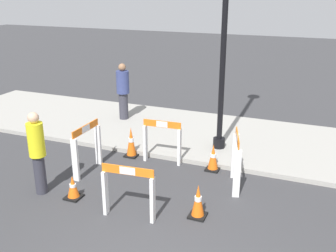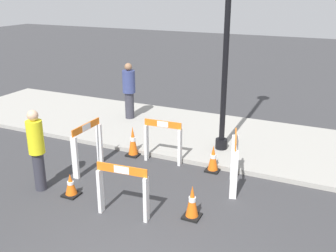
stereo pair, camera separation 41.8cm
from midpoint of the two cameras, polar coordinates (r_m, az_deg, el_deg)
sidewalk_slab at (r=10.31m, az=12.39°, el=-2.26°), size 18.00×3.52×0.11m
barricade_0 at (r=6.84m, az=-4.86°, el=-9.09°), size 0.94×0.21×0.98m
barricade_1 at (r=7.83m, az=11.13°, el=-4.93°), size 0.36×0.87×1.13m
barricade_2 at (r=8.85m, az=0.61°, el=-2.06°), size 0.88×0.18×1.01m
barricade_3 at (r=8.60m, az=-10.27°, el=-2.74°), size 0.13×0.94×1.08m
traffic_cone_0 at (r=7.79m, az=-12.44°, el=-8.41°), size 0.30×0.30×0.46m
traffic_cone_1 at (r=9.30m, az=-3.84°, el=-2.29°), size 0.30×0.30×0.73m
traffic_cone_2 at (r=8.62m, az=7.95°, el=-4.76°), size 0.30×0.30×0.60m
traffic_cone_3 at (r=6.93m, az=5.32°, el=-11.00°), size 0.30×0.30×0.62m
person_worker at (r=7.89m, az=-17.11°, el=-3.04°), size 0.43×0.43×1.65m
person_pedestrian at (r=11.53m, az=-4.64°, el=5.33°), size 0.45×0.45×1.65m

